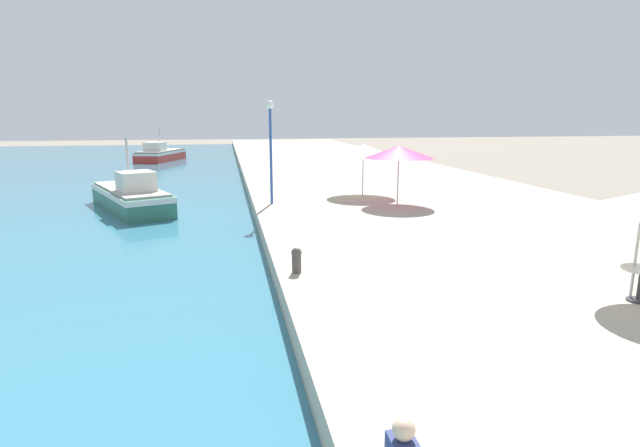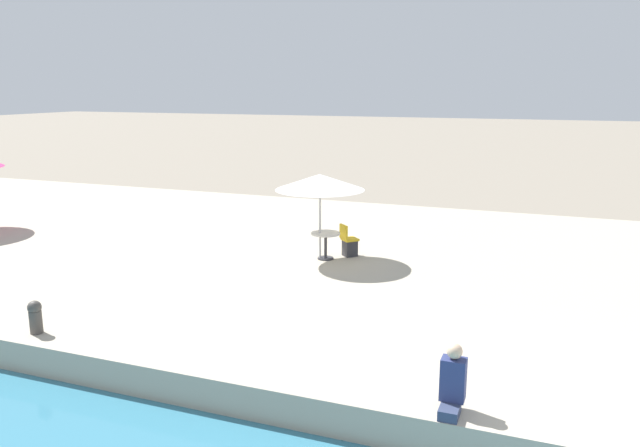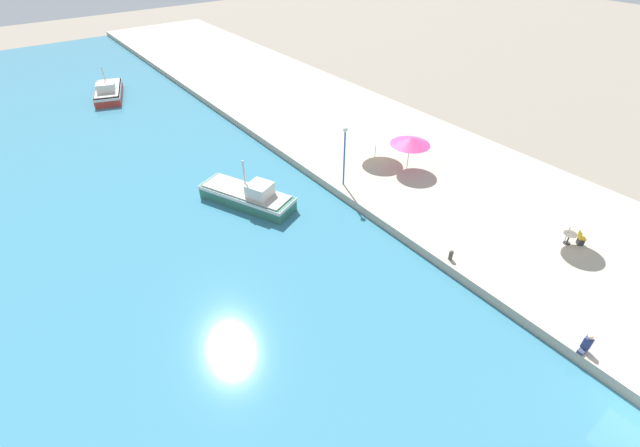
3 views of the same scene
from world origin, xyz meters
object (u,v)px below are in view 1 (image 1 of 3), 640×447
fishing_boat_mid (160,154)px  cafe_umbrella_white (399,152)px  mooring_bollard (297,259)px  lamppost (270,135)px  fishing_boat_near (131,196)px  cafe_umbrella_striped (363,150)px

fishing_boat_mid → cafe_umbrella_white: bearing=-48.2°
mooring_bollard → lamppost: 10.67m
fishing_boat_near → fishing_boat_mid: size_ratio=1.01×
fishing_boat_near → lamppost: 7.71m
lamppost → cafe_umbrella_striped: bearing=19.3°
lamppost → fishing_boat_mid: bearing=105.5°
fishing_boat_mid → mooring_bollard: 41.92m
fishing_boat_near → mooring_bollard: bearing=-88.4°
cafe_umbrella_white → mooring_bollard: (-5.89, -9.15, -1.99)m
cafe_umbrella_white → cafe_umbrella_striped: 2.94m
cafe_umbrella_striped → lamppost: (-4.72, -1.65, 0.86)m
fishing_boat_near → cafe_umbrella_striped: 11.52m
fishing_boat_mid → cafe_umbrella_striped: size_ratio=2.24×
cafe_umbrella_striped → mooring_bollard: size_ratio=5.00×
fishing_boat_mid → lamppost: size_ratio=1.61×
fishing_boat_mid → lamppost: (8.52, -30.81, 3.02)m
cafe_umbrella_striped → fishing_boat_mid: bearing=114.4°
fishing_boat_mid → mooring_bollard: fishing_boat_mid is taller
fishing_boat_near → cafe_umbrella_white: bearing=-41.8°
fishing_boat_near → cafe_umbrella_white: (12.12, -3.89, 2.24)m
fishing_boat_near → mooring_bollard: (6.23, -13.04, 0.25)m
fishing_boat_near → fishing_boat_mid: bearing=70.1°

